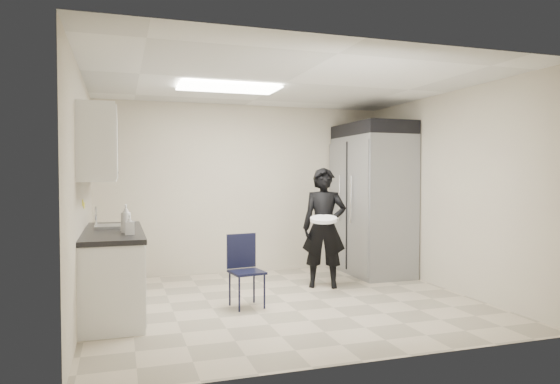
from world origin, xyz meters
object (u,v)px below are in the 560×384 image
object	(u,v)px
lower_counter	(113,273)
commercial_fridge	(372,205)
folding_chair	(247,272)
man_tuxedo	(324,228)

from	to	relation	value
lower_counter	commercial_fridge	world-z (taller)	commercial_fridge
commercial_fridge	folding_chair	xyz separation A→B (m)	(-2.32, -1.34, -0.65)
commercial_fridge	man_tuxedo	bearing A→B (deg)	-148.60
folding_chair	lower_counter	bearing A→B (deg)	161.59
folding_chair	man_tuxedo	xyz separation A→B (m)	(1.24, 0.68, 0.40)
commercial_fridge	folding_chair	distance (m)	2.76
man_tuxedo	commercial_fridge	bearing A→B (deg)	55.80
commercial_fridge	man_tuxedo	distance (m)	1.29
folding_chair	man_tuxedo	size ratio (longest dim) A/B	0.50
commercial_fridge	folding_chair	world-z (taller)	commercial_fridge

